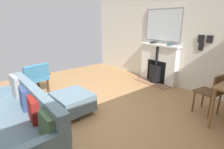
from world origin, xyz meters
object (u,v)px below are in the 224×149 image
fireplace (158,66)px  ottoman (73,101)px  mantel_bowl_far (170,45)px  armchair_accent (34,77)px  dining_chair_near_fireplace (213,91)px  sofa (19,121)px  mantel_bowl_near (153,42)px

fireplace → ottoman: (2.76, 0.07, -0.24)m
fireplace → mantel_bowl_far: mantel_bowl_far is taller
armchair_accent → fireplace: bearing=156.4°
dining_chair_near_fireplace → fireplace: bearing=-112.4°
sofa → armchair_accent: sofa is taller
mantel_bowl_near → ottoman: size_ratio=0.22×
mantel_bowl_far → ottoman: (2.76, -0.26, -0.90)m
mantel_bowl_near → mantel_bowl_far: (0.00, 0.57, -0.00)m
mantel_bowl_far → sofa: 3.84m
mantel_bowl_near → armchair_accent: mantel_bowl_near is taller
fireplace → armchair_accent: fireplace is taller
sofa → mantel_bowl_near: bearing=-171.4°
ottoman → dining_chair_near_fireplace: (-2.02, 1.72, 0.25)m
mantel_bowl_near → dining_chair_near_fireplace: 2.26m
fireplace → ottoman: 2.77m
mantel_bowl_far → armchair_accent: size_ratio=0.21×
mantel_bowl_far → ottoman: mantel_bowl_far is taller
ottoman → dining_chair_near_fireplace: bearing=139.5°
sofa → armchair_accent: size_ratio=2.64×
mantel_bowl_far → sofa: mantel_bowl_far is taller
sofa → mantel_bowl_far: bearing=180.0°
armchair_accent → ottoman: bearing=102.2°
armchair_accent → dining_chair_near_fireplace: dining_chair_near_fireplace is taller
ottoman → armchair_accent: 1.45m
fireplace → mantel_bowl_near: (-0.00, -0.24, 0.66)m
mantel_bowl_far → armchair_accent: bearing=-28.6°
fireplace → armchair_accent: bearing=-23.6°
armchair_accent → dining_chair_near_fireplace: size_ratio=0.94×
fireplace → dining_chair_near_fireplace: bearing=67.6°
mantel_bowl_far → sofa: size_ratio=0.08×
ottoman → armchair_accent: (0.30, -1.41, 0.21)m
sofa → dining_chair_near_fireplace: size_ratio=2.49×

